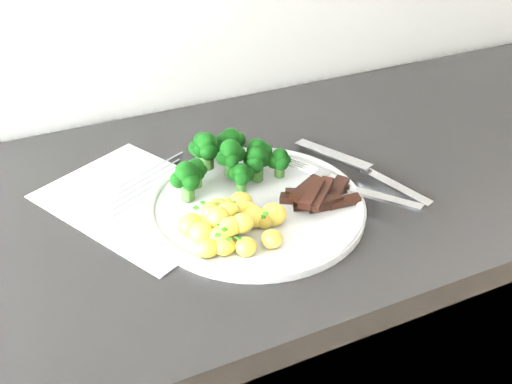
# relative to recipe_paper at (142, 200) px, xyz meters

# --- Properties ---
(recipe_paper) EXTENTS (0.30, 0.34, 0.00)m
(recipe_paper) POSITION_rel_recipe_paper_xyz_m (0.00, 0.00, 0.00)
(recipe_paper) COLOR white
(recipe_paper) RESTS_ON counter
(plate) EXTENTS (0.31, 0.31, 0.02)m
(plate) POSITION_rel_recipe_paper_xyz_m (0.14, -0.09, 0.01)
(plate) COLOR white
(plate) RESTS_ON counter
(broccoli) EXTENTS (0.18, 0.13, 0.07)m
(broccoli) POSITION_rel_recipe_paper_xyz_m (0.13, -0.01, 0.05)
(broccoli) COLOR #356424
(broccoli) RESTS_ON plate
(potatoes) EXTENTS (0.14, 0.12, 0.04)m
(potatoes) POSITION_rel_recipe_paper_xyz_m (0.09, -0.13, 0.03)
(potatoes) COLOR #E9D64C
(potatoes) RESTS_ON plate
(beef_strips) EXTENTS (0.11, 0.08, 0.03)m
(beef_strips) POSITION_rel_recipe_paper_xyz_m (0.22, -0.12, 0.02)
(beef_strips) COLOR black
(beef_strips) RESTS_ON plate
(fork) EXTENTS (0.12, 0.20, 0.02)m
(fork) POSITION_rel_recipe_paper_xyz_m (0.28, -0.12, 0.02)
(fork) COLOR silver
(fork) RESTS_ON plate
(knife) EXTENTS (0.11, 0.24, 0.03)m
(knife) POSITION_rel_recipe_paper_xyz_m (0.33, -0.10, 0.01)
(knife) COLOR silver
(knife) RESTS_ON plate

